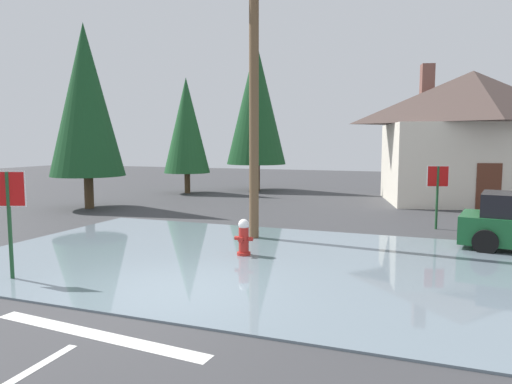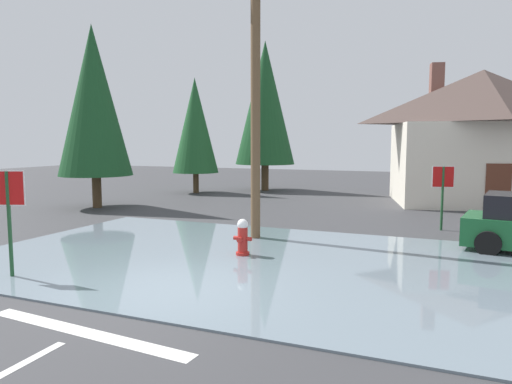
{
  "view_description": "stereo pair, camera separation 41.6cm",
  "coord_description": "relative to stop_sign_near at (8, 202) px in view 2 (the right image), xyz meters",
  "views": [
    {
      "loc": [
        4.69,
        -7.79,
        2.88
      ],
      "look_at": [
        0.24,
        4.0,
        1.55
      ],
      "focal_mm": 33.34,
      "sensor_mm": 36.0,
      "label": 1
    },
    {
      "loc": [
        5.08,
        -7.64,
        2.88
      ],
      "look_at": [
        0.24,
        4.0,
        1.55
      ],
      "focal_mm": 33.34,
      "sensor_mm": 36.0,
      "label": 2
    }
  ],
  "objects": [
    {
      "name": "ground_plane",
      "position": [
        3.51,
        0.52,
        -1.69
      ],
      "size": [
        80.0,
        80.0,
        0.1
      ],
      "primitive_type": "cube",
      "color": "#38383A"
    },
    {
      "name": "flood_puddle",
      "position": [
        4.03,
        3.27,
        -1.62
      ],
      "size": [
        13.72,
        8.46,
        0.04
      ],
      "primitive_type": "cube",
      "color": "slate",
      "rests_on": "ground"
    },
    {
      "name": "lane_stop_bar",
      "position": [
        3.52,
        -1.7,
        -1.63
      ],
      "size": [
        3.96,
        0.61,
        0.01
      ],
      "primitive_type": "cube",
      "rotation": [
        0.0,
        0.0,
        -0.08
      ],
      "color": "silver",
      "rests_on": "ground"
    },
    {
      "name": "stop_sign_near",
      "position": [
        0.0,
        0.0,
        0.0
      ],
      "size": [
        0.7,
        0.27,
        2.29
      ],
      "color": "#1E4C28",
      "rests_on": "ground"
    },
    {
      "name": "fire_hydrant",
      "position": [
        3.76,
        3.62,
        -1.17
      ],
      "size": [
        0.48,
        0.41,
        0.96
      ],
      "color": "#AD231E",
      "rests_on": "ground"
    },
    {
      "name": "utility_pole",
      "position": [
        3.22,
        5.76,
        2.37
      ],
      "size": [
        1.6,
        0.28,
        7.67
      ],
      "color": "brown",
      "rests_on": "ground"
    },
    {
      "name": "stop_sign_far",
      "position": [
        8.31,
        9.4,
        -0.14
      ],
      "size": [
        0.68,
        0.21,
        2.11
      ],
      "color": "#1E4C28",
      "rests_on": "ground"
    },
    {
      "name": "house",
      "position": [
        9.72,
        17.35,
        1.57
      ],
      "size": [
        9.13,
        7.47,
        6.67
      ],
      "color": "silver",
      "rests_on": "ground"
    },
    {
      "name": "pine_tree_tall_left",
      "position": [
        -4.87,
        16.38,
        2.16
      ],
      "size": [
        2.58,
        2.58,
        6.45
      ],
      "color": "#4C3823",
      "rests_on": "ground"
    },
    {
      "name": "pine_tree_mid_left",
      "position": [
        -1.77,
        19.21,
        3.51
      ],
      "size": [
        3.5,
        3.5,
        8.76
      ],
      "color": "#4C3823",
      "rests_on": "ground"
    },
    {
      "name": "pine_tree_short_left",
      "position": [
        -5.88,
        9.41,
        3.01
      ],
      "size": [
        3.16,
        3.16,
        7.91
      ],
      "color": "#4C3823",
      "rests_on": "ground"
    }
  ]
}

